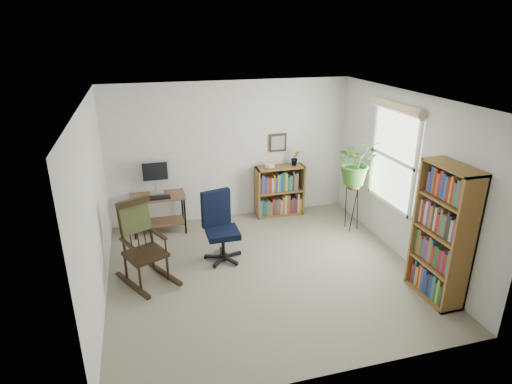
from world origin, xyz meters
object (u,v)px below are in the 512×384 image
object	(u,v)px
low_bookshelf	(280,191)
office_chair	(223,228)
tall_bookshelf	(443,234)
desk	(159,214)
rocking_chair	(144,243)

from	to	relation	value
low_bookshelf	office_chair	bearing A→B (deg)	-134.33
office_chair	tall_bookshelf	distance (m)	2.90
office_chair	low_bookshelf	size ratio (longest dim) A/B	1.14
desk	tall_bookshelf	xyz separation A→B (m)	(3.23, -2.81, 0.55)
rocking_chair	low_bookshelf	world-z (taller)	rocking_chair
office_chair	low_bookshelf	world-z (taller)	office_chair
office_chair	tall_bookshelf	size ratio (longest dim) A/B	0.60
rocking_chair	low_bookshelf	xyz separation A→B (m)	(2.40, 1.64, -0.12)
tall_bookshelf	low_bookshelf	bearing A→B (deg)	110.30
desk	office_chair	bearing A→B (deg)	-55.65
desk	low_bookshelf	bearing A→B (deg)	3.20
desk	low_bookshelf	world-z (taller)	low_bookshelf
rocking_chair	low_bookshelf	size ratio (longest dim) A/B	1.26
tall_bookshelf	desk	bearing A→B (deg)	138.93
low_bookshelf	tall_bookshelf	world-z (taller)	tall_bookshelf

